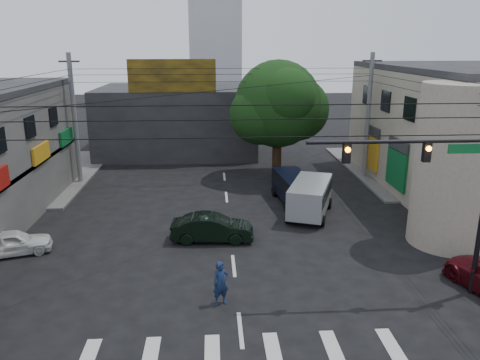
{
  "coord_description": "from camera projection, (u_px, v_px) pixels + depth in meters",
  "views": [
    {
      "loc": [
        -0.89,
        -17.35,
        9.7
      ],
      "look_at": [
        0.41,
        4.0,
        3.49
      ],
      "focal_mm": 35.0,
      "sensor_mm": 36.0,
      "label": 1
    }
  ],
  "objects": [
    {
      "name": "ground",
      "position": [
        236.0,
        288.0,
        19.39
      ],
      "size": [
        160.0,
        160.0,
        0.0
      ],
      "primitive_type": "plane",
      "color": "black",
      "rests_on": "ground"
    },
    {
      "name": "sidewalk_far_right",
      "position": [
        447.0,
        169.0,
        37.67
      ],
      "size": [
        16.0,
        16.0,
        0.15
      ],
      "primitive_type": "cube",
      "color": "#514F4C",
      "rests_on": "ground"
    },
    {
      "name": "corner_column",
      "position": [
        457.0,
        166.0,
        22.75
      ],
      "size": [
        4.0,
        4.0,
        8.0
      ],
      "primitive_type": "cylinder",
      "color": "gray",
      "rests_on": "ground"
    },
    {
      "name": "building_far",
      "position": [
        178.0,
        120.0,
        43.24
      ],
      "size": [
        14.0,
        10.0,
        6.0
      ],
      "primitive_type": "cube",
      "color": "#232326",
      "rests_on": "ground"
    },
    {
      "name": "billboard",
      "position": [
        172.0,
        76.0,
        37.35
      ],
      "size": [
        7.0,
        0.3,
        2.6
      ],
      "primitive_type": "cube",
      "color": "olive",
      "rests_on": "building_far"
    },
    {
      "name": "street_tree",
      "position": [
        278.0,
        104.0,
        34.39
      ],
      "size": [
        6.4,
        6.4,
        8.7
      ],
      "color": "black",
      "rests_on": "ground"
    },
    {
      "name": "traffic_gantry",
      "position": [
        445.0,
        179.0,
        17.54
      ],
      "size": [
        7.1,
        0.35,
        7.2
      ],
      "color": "black",
      "rests_on": "ground"
    },
    {
      "name": "utility_pole_far_left",
      "position": [
        75.0,
        120.0,
        32.83
      ],
      "size": [
        0.32,
        0.32,
        9.2
      ],
      "primitive_type": "cylinder",
      "color": "#59595B",
      "rests_on": "ground"
    },
    {
      "name": "utility_pole_far_right",
      "position": [
        368.0,
        117.0,
        34.06
      ],
      "size": [
        0.32,
        0.32,
        9.2
      ],
      "primitive_type": "cylinder",
      "color": "#59595B",
      "rests_on": "ground"
    },
    {
      "name": "dark_sedan",
      "position": [
        212.0,
        228.0,
        23.87
      ],
      "size": [
        1.92,
        4.35,
        1.38
      ],
      "primitive_type": "imported",
      "rotation": [
        0.0,
        0.0,
        1.52
      ],
      "color": "black",
      "rests_on": "ground"
    },
    {
      "name": "white_compact",
      "position": [
        12.0,
        243.0,
        22.31
      ],
      "size": [
        3.49,
        4.38,
        1.21
      ],
      "primitive_type": "imported",
      "rotation": [
        0.0,
        0.0,
        1.88
      ],
      "color": "silver",
      "rests_on": "ground"
    },
    {
      "name": "silver_minivan",
      "position": [
        310.0,
        199.0,
        27.37
      ],
      "size": [
        5.98,
        5.04,
        2.02
      ],
      "primitive_type": null,
      "rotation": [
        0.0,
        0.0,
        1.21
      ],
      "color": "#9C9FA3",
      "rests_on": "ground"
    },
    {
      "name": "navy_van",
      "position": [
        294.0,
        189.0,
        29.5
      ],
      "size": [
        4.96,
        2.78,
        1.83
      ],
      "primitive_type": null,
      "rotation": [
        0.0,
        0.0,
        1.69
      ],
      "color": "black",
      "rests_on": "ground"
    },
    {
      "name": "traffic_officer",
      "position": [
        221.0,
        283.0,
        17.95
      ],
      "size": [
        0.93,
        0.86,
        1.76
      ],
      "primitive_type": "imported",
      "rotation": [
        0.0,
        0.0,
        0.37
      ],
      "color": "#132243",
      "rests_on": "ground"
    }
  ]
}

